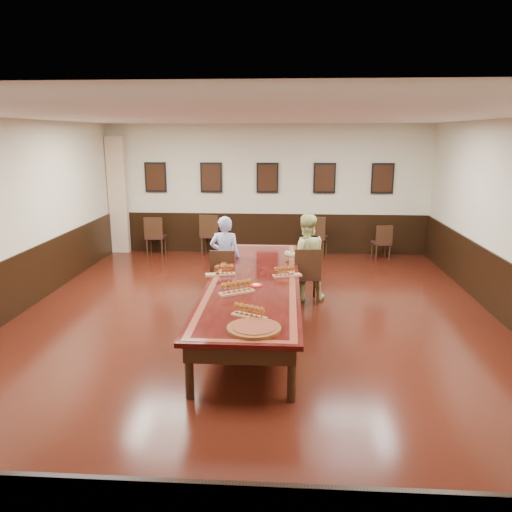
# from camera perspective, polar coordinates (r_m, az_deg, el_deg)

# --- Properties ---
(floor) EXTENTS (8.00, 10.00, 0.02)m
(floor) POSITION_cam_1_polar(r_m,az_deg,el_deg) (8.02, -0.23, -7.88)
(floor) COLOR black
(floor) RESTS_ON ground
(ceiling) EXTENTS (8.00, 10.00, 0.02)m
(ceiling) POSITION_cam_1_polar(r_m,az_deg,el_deg) (7.46, -0.25, 15.77)
(ceiling) COLOR white
(ceiling) RESTS_ON floor
(wall_back) EXTENTS (8.00, 0.02, 3.20)m
(wall_back) POSITION_cam_1_polar(r_m,az_deg,el_deg) (12.53, 1.32, 7.59)
(wall_back) COLOR beige
(wall_back) RESTS_ON floor
(wall_front) EXTENTS (8.00, 0.02, 3.20)m
(wall_front) POSITION_cam_1_polar(r_m,az_deg,el_deg) (2.82, -7.37, -14.91)
(wall_front) COLOR beige
(wall_front) RESTS_ON floor
(chair_man) EXTENTS (0.47, 0.50, 0.96)m
(chair_man) POSITION_cam_1_polar(r_m,az_deg,el_deg) (9.09, -3.63, -2.04)
(chair_man) COLOR black
(chair_man) RESTS_ON floor
(chair_woman) EXTENTS (0.53, 0.56, 1.01)m
(chair_woman) POSITION_cam_1_polar(r_m,az_deg,el_deg) (9.00, 5.72, -2.07)
(chair_woman) COLOR black
(chair_woman) RESTS_ON floor
(spare_chair_a) EXTENTS (0.47, 0.51, 0.97)m
(spare_chair_a) POSITION_cam_1_polar(r_m,az_deg,el_deg) (12.71, -11.39, 2.31)
(spare_chair_a) COLOR black
(spare_chair_a) RESTS_ON floor
(spare_chair_b) EXTENTS (0.53, 0.57, 1.02)m
(spare_chair_b) POSITION_cam_1_polar(r_m,az_deg,el_deg) (12.57, -5.13, 2.52)
(spare_chair_b) COLOR black
(spare_chair_b) RESTS_ON floor
(spare_chair_c) EXTENTS (0.59, 0.62, 1.01)m
(spare_chair_c) POSITION_cam_1_polar(r_m,az_deg,el_deg) (12.42, 7.01, 2.31)
(spare_chair_c) COLOR black
(spare_chair_c) RESTS_ON floor
(spare_chair_d) EXTENTS (0.46, 0.49, 0.85)m
(spare_chair_d) POSITION_cam_1_polar(r_m,az_deg,el_deg) (12.39, 14.12, 1.59)
(spare_chair_d) COLOR black
(spare_chair_d) RESTS_ON floor
(person_man) EXTENTS (0.57, 0.39, 1.52)m
(person_man) POSITION_cam_1_polar(r_m,az_deg,el_deg) (9.11, -3.55, -0.14)
(person_man) COLOR #506DCA
(person_man) RESTS_ON floor
(person_woman) EXTENTS (0.84, 0.69, 1.58)m
(person_woman) POSITION_cam_1_polar(r_m,az_deg,el_deg) (9.03, 5.67, -0.15)
(person_woman) COLOR #CDD686
(person_woman) RESTS_ON floor
(pink_phone) EXTENTS (0.12, 0.16, 0.01)m
(pink_phone) POSITION_cam_1_polar(r_m,az_deg,el_deg) (8.07, 4.18, -2.03)
(pink_phone) COLOR #F15085
(pink_phone) RESTS_ON conference_table
(curtain) EXTENTS (0.45, 0.18, 2.90)m
(curtain) POSITION_cam_1_polar(r_m,az_deg,el_deg) (13.06, -15.50, 6.68)
(curtain) COLOR tan
(curtain) RESTS_ON floor
(wainscoting) EXTENTS (8.00, 10.00, 1.00)m
(wainscoting) POSITION_cam_1_polar(r_m,az_deg,el_deg) (7.85, -0.23, -4.42)
(wainscoting) COLOR black
(wainscoting) RESTS_ON floor
(conference_table) EXTENTS (1.40, 5.00, 0.76)m
(conference_table) POSITION_cam_1_polar(r_m,az_deg,el_deg) (7.81, -0.23, -3.64)
(conference_table) COLOR black
(conference_table) RESTS_ON floor
(posters) EXTENTS (6.14, 0.04, 0.74)m
(posters) POSITION_cam_1_polar(r_m,az_deg,el_deg) (12.43, 1.32, 8.93)
(posters) COLOR black
(posters) RESTS_ON wall_back
(flight_a) EXTENTS (0.49, 0.25, 0.18)m
(flight_a) POSITION_cam_1_polar(r_m,az_deg,el_deg) (7.98, -3.95, -1.65)
(flight_a) COLOR #A56B45
(flight_a) RESTS_ON conference_table
(flight_b) EXTENTS (0.48, 0.28, 0.17)m
(flight_b) POSITION_cam_1_polar(r_m,az_deg,el_deg) (7.92, 3.50, -1.79)
(flight_b) COLOR #A56B45
(flight_b) RESTS_ON conference_table
(flight_c) EXTENTS (0.52, 0.41, 0.19)m
(flight_c) POSITION_cam_1_polar(r_m,az_deg,el_deg) (7.06, -2.22, -3.63)
(flight_c) COLOR #A56B45
(flight_c) RESTS_ON conference_table
(flight_d) EXTENTS (0.47, 0.33, 0.17)m
(flight_d) POSITION_cam_1_polar(r_m,az_deg,el_deg) (6.16, -0.82, -6.37)
(flight_d) COLOR #A56B45
(flight_d) RESTS_ON conference_table
(red_plate_grp) EXTENTS (0.20, 0.20, 0.03)m
(red_plate_grp) POSITION_cam_1_polar(r_m,az_deg,el_deg) (7.43, 0.02, -3.37)
(red_plate_grp) COLOR red
(red_plate_grp) RESTS_ON conference_table
(carved_platter) EXTENTS (0.73, 0.73, 0.05)m
(carved_platter) POSITION_cam_1_polar(r_m,az_deg,el_deg) (5.80, -0.24, -8.28)
(carved_platter) COLOR #582C11
(carved_platter) RESTS_ON conference_table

